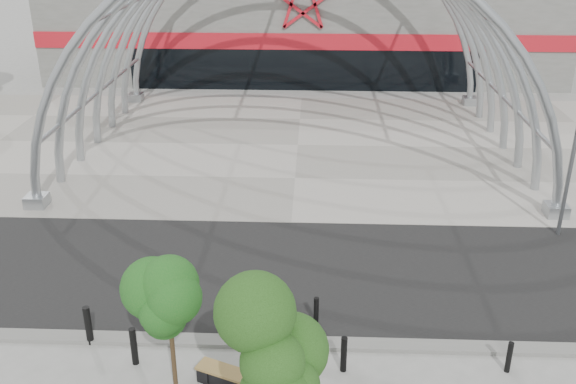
{
  "coord_description": "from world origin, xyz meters",
  "views": [
    {
      "loc": [
        0.77,
        -14.3,
        10.74
      ],
      "look_at": [
        0.0,
        4.0,
        2.6
      ],
      "focal_mm": 40.0,
      "sensor_mm": 36.0,
      "label": 1
    }
  ],
  "objects_px": {
    "bench_0": "(238,382)",
    "bollard_2": "(316,311)",
    "signal_pole": "(571,165)",
    "street_tree_1": "(274,352)",
    "street_tree_0": "(168,302)"
  },
  "relations": [
    {
      "from": "signal_pole",
      "to": "street_tree_0",
      "type": "distance_m",
      "value": 14.84
    },
    {
      "from": "signal_pole",
      "to": "bollard_2",
      "type": "distance_m",
      "value": 10.68
    },
    {
      "from": "street_tree_0",
      "to": "bollard_2",
      "type": "relative_size",
      "value": 4.01
    },
    {
      "from": "street_tree_1",
      "to": "bench_0",
      "type": "bearing_deg",
      "value": 114.47
    },
    {
      "from": "bench_0",
      "to": "bollard_2",
      "type": "distance_m",
      "value": 3.32
    },
    {
      "from": "bollard_2",
      "to": "bench_0",
      "type": "bearing_deg",
      "value": -124.51
    },
    {
      "from": "street_tree_0",
      "to": "street_tree_1",
      "type": "relative_size",
      "value": 0.87
    },
    {
      "from": "signal_pole",
      "to": "bollard_2",
      "type": "height_order",
      "value": "signal_pole"
    },
    {
      "from": "signal_pole",
      "to": "bench_0",
      "type": "bearing_deg",
      "value": -141.0
    },
    {
      "from": "bollard_2",
      "to": "signal_pole",
      "type": "bearing_deg",
      "value": 33.83
    },
    {
      "from": "signal_pole",
      "to": "street_tree_1",
      "type": "height_order",
      "value": "signal_pole"
    },
    {
      "from": "signal_pole",
      "to": "street_tree_1",
      "type": "xyz_separation_m",
      "value": [
        -9.53,
        -10.79,
        0.23
      ]
    },
    {
      "from": "street_tree_1",
      "to": "bollard_2",
      "type": "distance_m",
      "value": 5.62
    },
    {
      "from": "signal_pole",
      "to": "bench_0",
      "type": "distance_m",
      "value": 13.8
    },
    {
      "from": "signal_pole",
      "to": "street_tree_0",
      "type": "xyz_separation_m",
      "value": [
        -12.07,
        -8.63,
        -0.13
      ]
    }
  ]
}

